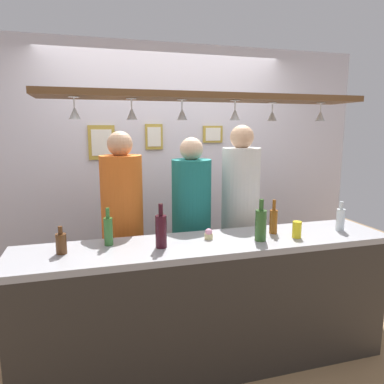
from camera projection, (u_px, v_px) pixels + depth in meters
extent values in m
plane|color=olive|center=(195.00, 338.00, 3.03)|extent=(8.00, 8.00, 0.00)
cube|color=silver|center=(166.00, 170.00, 3.84)|extent=(4.40, 0.06, 2.60)
cube|color=#99999E|center=(210.00, 244.00, 2.54)|extent=(2.70, 0.55, 0.04)
cube|color=#2D2823|center=(221.00, 325.00, 2.38)|extent=(2.65, 0.04, 0.91)
cube|color=brown|center=(208.00, 97.00, 2.41)|extent=(2.20, 0.36, 0.04)
cylinder|color=silver|center=(74.00, 97.00, 2.11)|extent=(0.06, 0.06, 0.00)
cylinder|color=silver|center=(74.00, 102.00, 2.12)|extent=(0.01, 0.01, 0.06)
cone|color=silver|center=(75.00, 113.00, 2.13)|extent=(0.07, 0.07, 0.08)
cylinder|color=silver|center=(131.00, 99.00, 2.24)|extent=(0.06, 0.06, 0.00)
cylinder|color=silver|center=(131.00, 103.00, 2.25)|extent=(0.01, 0.01, 0.06)
cone|color=silver|center=(132.00, 114.00, 2.26)|extent=(0.07, 0.07, 0.08)
cylinder|color=silver|center=(182.00, 100.00, 2.33)|extent=(0.06, 0.06, 0.00)
cylinder|color=silver|center=(182.00, 104.00, 2.34)|extent=(0.01, 0.01, 0.06)
cone|color=silver|center=(182.00, 114.00, 2.35)|extent=(0.07, 0.07, 0.08)
cylinder|color=silver|center=(235.00, 101.00, 2.40)|extent=(0.06, 0.06, 0.00)
cylinder|color=silver|center=(235.00, 105.00, 2.40)|extent=(0.01, 0.01, 0.06)
cone|color=silver|center=(235.00, 115.00, 2.41)|extent=(0.07, 0.07, 0.08)
cylinder|color=silver|center=(273.00, 103.00, 2.61)|extent=(0.06, 0.06, 0.00)
cylinder|color=silver|center=(272.00, 107.00, 2.61)|extent=(0.01, 0.01, 0.06)
cone|color=silver|center=(272.00, 116.00, 2.62)|extent=(0.07, 0.07, 0.08)
cylinder|color=silver|center=(321.00, 103.00, 2.64)|extent=(0.06, 0.06, 0.00)
cylinder|color=silver|center=(321.00, 107.00, 2.64)|extent=(0.01, 0.01, 0.06)
cone|color=silver|center=(320.00, 116.00, 2.65)|extent=(0.07, 0.07, 0.08)
cube|color=#2D334C|center=(125.00, 287.00, 3.07)|extent=(0.17, 0.18, 0.82)
cylinder|color=orange|center=(122.00, 199.00, 2.93)|extent=(0.34, 0.34, 0.71)
sphere|color=tan|center=(120.00, 144.00, 2.85)|extent=(0.20, 0.20, 0.20)
cube|color=#2D334C|center=(191.00, 280.00, 3.23)|extent=(0.17, 0.18, 0.79)
cylinder|color=#1E7A75|center=(191.00, 199.00, 3.10)|extent=(0.34, 0.34, 0.69)
sphere|color=beige|center=(191.00, 149.00, 3.02)|extent=(0.20, 0.20, 0.20)
cube|color=#2D334C|center=(239.00, 272.00, 3.35)|extent=(0.17, 0.18, 0.84)
cylinder|color=white|center=(241.00, 189.00, 3.21)|extent=(0.34, 0.34, 0.73)
sphere|color=tan|center=(242.00, 137.00, 3.13)|extent=(0.21, 0.21, 0.21)
cylinder|color=brown|center=(273.00, 222.00, 2.72)|extent=(0.06, 0.06, 0.18)
cylinder|color=brown|center=(274.00, 205.00, 2.69)|extent=(0.03, 0.03, 0.08)
cylinder|color=#2D5623|center=(261.00, 226.00, 2.54)|extent=(0.08, 0.08, 0.22)
cylinder|color=#2D5623|center=(261.00, 205.00, 2.51)|extent=(0.03, 0.03, 0.08)
cylinder|color=#380F19|center=(161.00, 232.00, 2.39)|extent=(0.08, 0.08, 0.22)
cylinder|color=#380F19|center=(161.00, 210.00, 2.36)|extent=(0.03, 0.03, 0.08)
cylinder|color=#336B2D|center=(108.00, 232.00, 2.44)|extent=(0.06, 0.06, 0.19)
cylinder|color=#336B2D|center=(108.00, 213.00, 2.42)|extent=(0.03, 0.03, 0.07)
cylinder|color=silver|center=(340.00, 220.00, 2.80)|extent=(0.06, 0.06, 0.17)
cylinder|color=silver|center=(341.00, 205.00, 2.78)|extent=(0.03, 0.03, 0.06)
cylinder|color=#512D14|center=(61.00, 244.00, 2.28)|extent=(0.07, 0.07, 0.13)
cylinder|color=#512D14|center=(60.00, 230.00, 2.26)|extent=(0.03, 0.03, 0.05)
cylinder|color=yellow|center=(297.00, 230.00, 2.61)|extent=(0.07, 0.07, 0.12)
cylinder|color=beige|center=(209.00, 236.00, 2.59)|extent=(0.06, 0.06, 0.04)
sphere|color=pink|center=(209.00, 232.00, 2.58)|extent=(0.05, 0.05, 0.05)
cube|color=#B29338|center=(213.00, 134.00, 3.88)|extent=(0.22, 0.02, 0.18)
cube|color=white|center=(213.00, 134.00, 3.87)|extent=(0.17, 0.01, 0.14)
cube|color=#B29338|center=(102.00, 143.00, 3.57)|extent=(0.26, 0.02, 0.34)
cube|color=white|center=(102.00, 143.00, 3.56)|extent=(0.20, 0.01, 0.26)
cube|color=#B29338|center=(154.00, 137.00, 3.71)|extent=(0.18, 0.02, 0.26)
cube|color=white|center=(154.00, 137.00, 3.69)|extent=(0.14, 0.01, 0.20)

